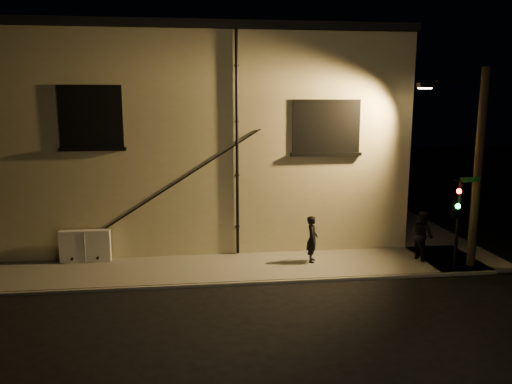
{
  "coord_description": "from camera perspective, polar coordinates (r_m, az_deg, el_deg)",
  "views": [
    {
      "loc": [
        -3.39,
        -15.52,
        5.99
      ],
      "look_at": [
        -1.23,
        1.8,
        2.75
      ],
      "focal_mm": 35.0,
      "sensor_mm": 36.0,
      "label": 1
    }
  ],
  "objects": [
    {
      "name": "sidewalk",
      "position": [
        21.28,
        5.73,
        -5.72
      ],
      "size": [
        21.0,
        16.0,
        0.12
      ],
      "color": "slate",
      "rests_on": "ground"
    },
    {
      "name": "pedestrian_b",
      "position": [
        19.56,
        18.48,
        -4.69
      ],
      "size": [
        0.87,
        1.02,
        1.84
      ],
      "primitive_type": "imported",
      "rotation": [
        0.0,
        0.0,
        1.78
      ],
      "color": "black",
      "rests_on": "sidewalk"
    },
    {
      "name": "traffic_signal",
      "position": [
        18.4,
        21.77,
        -1.8
      ],
      "size": [
        1.12,
        1.88,
        3.26
      ],
      "color": "black",
      "rests_on": "sidewalk"
    },
    {
      "name": "streetlamp_pole",
      "position": [
        19.01,
        23.72,
        2.91
      ],
      "size": [
        2.02,
        1.39,
        7.08
      ],
      "color": "black",
      "rests_on": "ground"
    },
    {
      "name": "pedestrian_a",
      "position": [
        18.4,
        6.43,
        -5.36
      ],
      "size": [
        0.55,
        0.71,
        1.71
      ],
      "primitive_type": "imported",
      "rotation": [
        0.0,
        0.0,
        1.32
      ],
      "color": "black",
      "rests_on": "sidewalk"
    },
    {
      "name": "building",
      "position": [
        24.57,
        -6.22,
        6.76
      ],
      "size": [
        16.2,
        12.23,
        8.8
      ],
      "color": "beige",
      "rests_on": "ground"
    },
    {
      "name": "ground",
      "position": [
        16.98,
        4.96,
        -10.19
      ],
      "size": [
        90.0,
        90.0,
        0.0
      ],
      "primitive_type": "plane",
      "color": "black"
    },
    {
      "name": "utility_cabinet",
      "position": [
        19.39,
        -18.92,
        -5.86
      ],
      "size": [
        1.8,
        0.3,
        1.18
      ],
      "primitive_type": "cube",
      "color": "silver",
      "rests_on": "sidewalk"
    }
  ]
}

